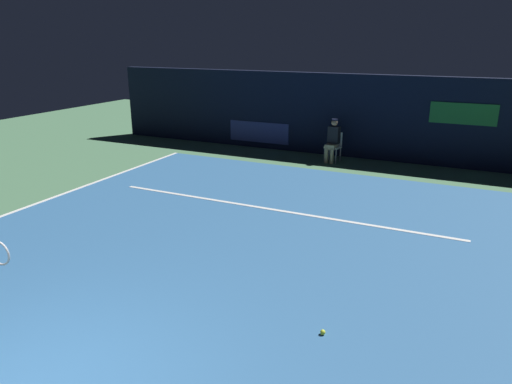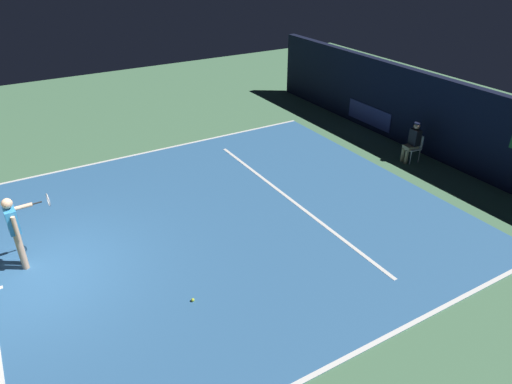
% 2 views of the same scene
% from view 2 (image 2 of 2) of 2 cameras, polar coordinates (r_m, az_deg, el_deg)
% --- Properties ---
extents(ground_plane, '(32.85, 32.85, 0.00)m').
position_cam_2_polar(ground_plane, '(12.14, -3.49, -3.28)').
color(ground_plane, '#4C7A56').
extents(court_surface, '(10.31, 11.21, 0.01)m').
position_cam_2_polar(court_surface, '(12.14, -3.49, -3.26)').
color(court_surface, '#336699').
rests_on(court_surface, ground).
extents(line_sideline_left, '(0.10, 11.21, 0.01)m').
position_cam_2_polar(line_sideline_left, '(8.91, 12.66, -18.42)').
color(line_sideline_left, white).
rests_on(line_sideline_left, court_surface).
extents(line_sideline_right, '(0.10, 11.21, 0.01)m').
position_cam_2_polar(line_sideline_right, '(16.35, -11.79, 5.10)').
color(line_sideline_right, white).
rests_on(line_sideline_right, court_surface).
extents(line_service, '(8.04, 0.10, 0.01)m').
position_cam_2_polar(line_service, '(13.00, 4.20, -0.88)').
color(line_service, white).
rests_on(line_service, court_surface).
extents(back_wall, '(17.07, 0.33, 2.60)m').
position_cam_2_polar(back_wall, '(16.19, 21.62, 8.31)').
color(back_wall, black).
rests_on(back_wall, ground).
extents(tennis_player, '(0.66, 0.93, 1.73)m').
position_cam_2_polar(tennis_player, '(11.18, -27.34, -4.00)').
color(tennis_player, '#DBAD89').
rests_on(tennis_player, ground).
extents(line_judge_on_chair, '(0.48, 0.56, 1.32)m').
position_cam_2_polar(line_judge_on_chair, '(15.75, 18.67, 5.87)').
color(line_judge_on_chair, white).
rests_on(line_judge_on_chair, ground).
extents(tennis_ball, '(0.07, 0.07, 0.07)m').
position_cam_2_polar(tennis_ball, '(9.68, -7.76, -12.97)').
color(tennis_ball, '#CCE033').
rests_on(tennis_ball, court_surface).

